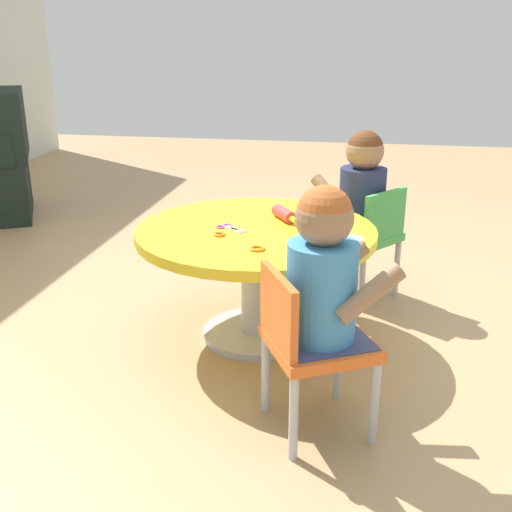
# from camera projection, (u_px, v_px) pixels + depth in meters

# --- Properties ---
(ground_plane) EXTENTS (10.00, 10.00, 0.00)m
(ground_plane) POSITION_uv_depth(u_px,v_px,m) (256.00, 336.00, 2.55)
(ground_plane) COLOR tan
(craft_table) EXTENTS (0.94, 0.94, 0.47)m
(craft_table) POSITION_uv_depth(u_px,v_px,m) (256.00, 253.00, 2.42)
(craft_table) COLOR silver
(craft_table) RESTS_ON ground
(child_chair_left) EXTENTS (0.40, 0.40, 0.54)m
(child_chair_left) POSITION_uv_depth(u_px,v_px,m) (309.00, 342.00, 1.85)
(child_chair_left) COLOR #B7B7BC
(child_chair_left) RESTS_ON ground
(seated_child_left) EXTENTS (0.40, 0.43, 0.51)m
(seated_child_left) POSITION_uv_depth(u_px,v_px,m) (324.00, 271.00, 1.78)
(seated_child_left) COLOR #3F4772
(seated_child_left) RESTS_ON ground
(child_chair_right) EXTENTS (0.42, 0.42, 0.54)m
(child_chair_right) POSITION_uv_depth(u_px,v_px,m) (366.00, 236.00, 2.83)
(child_chair_right) COLOR #B7B7BC
(child_chair_right) RESTS_ON ground
(seated_child_right) EXTENTS (0.42, 0.44, 0.51)m
(seated_child_right) POSITION_uv_depth(u_px,v_px,m) (362.00, 187.00, 2.78)
(seated_child_right) COLOR #3F4772
(seated_child_right) RESTS_ON ground
(rolling_pin) EXTENTS (0.21, 0.14, 0.05)m
(rolling_pin) POSITION_uv_depth(u_px,v_px,m) (284.00, 214.00, 2.48)
(rolling_pin) COLOR #D83F3F
(rolling_pin) RESTS_ON craft_table
(craft_scissors) EXTENTS (0.12, 0.14, 0.01)m
(craft_scissors) POSITION_uv_depth(u_px,v_px,m) (229.00, 227.00, 2.38)
(craft_scissors) COLOR silver
(craft_scissors) RESTS_ON craft_table
(playdough_blob_0) EXTENTS (0.15, 0.15, 0.01)m
(playdough_blob_0) POSITION_uv_depth(u_px,v_px,m) (343.00, 241.00, 2.21)
(playdough_blob_0) COLOR pink
(playdough_blob_0) RESTS_ON craft_table
(cookie_cutter_0) EXTENTS (0.06, 0.06, 0.01)m
(cookie_cutter_0) POSITION_uv_depth(u_px,v_px,m) (257.00, 248.00, 2.14)
(cookie_cutter_0) COLOR orange
(cookie_cutter_0) RESTS_ON craft_table
(cookie_cutter_1) EXTENTS (0.05, 0.05, 0.01)m
(cookie_cutter_1) POSITION_uv_depth(u_px,v_px,m) (219.00, 234.00, 2.29)
(cookie_cutter_1) COLOR orange
(cookie_cutter_1) RESTS_ON craft_table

